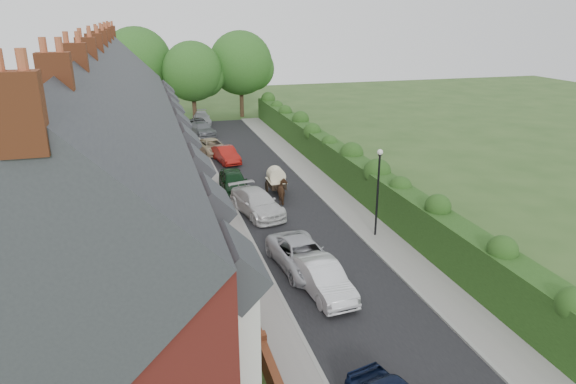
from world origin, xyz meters
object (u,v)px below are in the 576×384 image
Objects in this scene: car_beige at (212,146)px; car_red at (226,155)px; car_green at (234,181)px; car_black at (199,124)px; lamppost at (378,182)px; car_white at (257,203)px; horse at (283,192)px; horse_cart at (276,179)px; car_silver_a at (323,279)px; car_grey at (202,129)px; car_silver_b at (302,255)px.

car_red is at bearing -89.76° from car_beige.
car_green is 1.13× the size of car_black.
lamppost reaches higher than car_white.
car_green reaches higher than horse.
horse_cart reaches higher than car_red.
horse is (2.16, 1.55, -0.00)m from car_white.
car_beige is (-1.40, 26.35, -0.11)m from car_silver_a.
car_white is at bearing -101.04° from car_grey.
car_grey is (-0.71, 11.20, -0.01)m from car_red.
car_white is (-0.75, 10.44, 0.02)m from car_silver_a.
lamppost is at bearing 40.27° from car_silver_a.
car_silver_a is at bearing -98.62° from car_white.
car_white is (-5.75, 5.31, -2.54)m from lamppost.
car_black reaches higher than car_beige.
car_silver_a is 0.86× the size of car_silver_b.
car_green is at bearing -99.46° from car_black.
car_red reaches higher than car_beige.
horse_cart reaches higher than car_white.
horse reaches higher than car_beige.
horse_cart is (1.41, 13.92, 0.37)m from car_silver_a.
car_black reaches higher than car_grey.
car_green is at bearing -104.56° from car_red.
car_silver_a is at bearing -83.10° from car_green.
lamppost is at bearing -84.69° from car_beige.
car_red is 0.91× the size of car_beige.
car_silver_a is at bearing 90.69° from horse.
car_grey is at bearing 91.64° from car_green.
horse reaches higher than car_red.
car_silver_a is 15.29m from car_green.
car_black is at bearing 101.50° from lamppost.
car_silver_b is 1.93× the size of horse_cart.
car_silver_b is at bearing -98.03° from horse_cart.
car_silver_a is 22.95m from car_red.
lamppost is at bearing -87.96° from car_black.
car_green is at bearing 122.40° from lamppost.
car_beige is at bearing -71.51° from horse.
car_silver_a is 0.97× the size of car_grey.
car_grey is (-0.65, 23.69, -0.09)m from car_white.
car_red is 3.49m from car_beige.
horse_cart is (1.60, 11.38, 0.39)m from car_silver_b.
car_green is 1.09× the size of car_red.
lamppost is 29.81m from car_grey.
car_red is at bearing 103.14° from horse_cart.
car_beige is 10.24m from car_black.
car_red is at bearing -71.70° from horse.
horse_cart is at bearing 112.22° from lamppost.
car_beige is at bearing 91.64° from car_green.
horse is at bearing 22.87° from car_white.
car_beige is 2.56× the size of horse.
car_green is 4.28m from horse.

